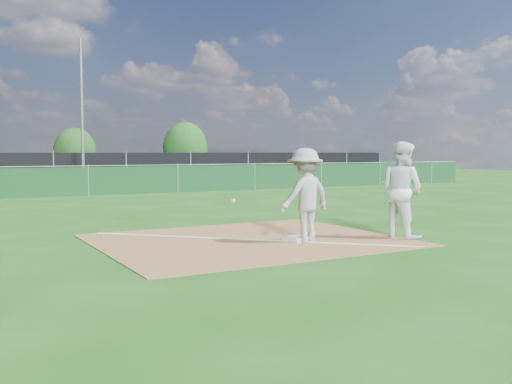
# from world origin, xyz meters

# --- Properties ---
(ground) EXTENTS (90.00, 90.00, 0.00)m
(ground) POSITION_xyz_m (0.00, 10.00, 0.00)
(ground) COLOR #164C10
(ground) RESTS_ON ground
(infield_dirt) EXTENTS (6.00, 5.00, 0.02)m
(infield_dirt) POSITION_xyz_m (0.00, 1.00, 0.01)
(infield_dirt) COLOR brown
(infield_dirt) RESTS_ON ground
(foul_line) EXTENTS (5.01, 5.01, 0.01)m
(foul_line) POSITION_xyz_m (0.00, 1.00, 0.03)
(foul_line) COLOR white
(foul_line) RESTS_ON infield_dirt
(green_fence) EXTENTS (44.00, 0.05, 1.20)m
(green_fence) POSITION_xyz_m (0.00, 15.00, 0.60)
(green_fence) COLOR #0F371A
(green_fence) RESTS_ON ground
(black_fence) EXTENTS (46.00, 0.04, 1.80)m
(black_fence) POSITION_xyz_m (0.00, 23.00, 0.90)
(black_fence) COLOR black
(black_fence) RESTS_ON ground
(parking_lot) EXTENTS (46.00, 9.00, 0.01)m
(parking_lot) POSITION_xyz_m (0.00, 28.00, 0.01)
(parking_lot) COLOR black
(parking_lot) RESTS_ON ground
(light_pole) EXTENTS (0.16, 0.16, 8.00)m
(light_pole) POSITION_xyz_m (1.50, 22.70, 4.00)
(light_pole) COLOR slate
(light_pole) RESTS_ON ground
(first_base) EXTENTS (0.52, 0.52, 0.09)m
(first_base) POSITION_xyz_m (0.78, 0.37, 0.06)
(first_base) COLOR white
(first_base) RESTS_ON infield_dirt
(play_at_first) EXTENTS (2.42, 0.88, 1.88)m
(play_at_first) POSITION_xyz_m (0.88, 0.22, 0.96)
(play_at_first) COLOR #ACACAE
(play_at_first) RESTS_ON infield_dirt
(runner) EXTENTS (0.94, 1.12, 2.05)m
(runner) POSITION_xyz_m (3.01, -0.26, 1.02)
(runner) COLOR white
(runner) RESTS_ON ground
(car_mid) EXTENTS (4.69, 2.33, 1.48)m
(car_mid) POSITION_xyz_m (-1.49, 27.34, 0.75)
(car_mid) COLOR black
(car_mid) RESTS_ON parking_lot
(car_right) EXTENTS (4.38, 2.35, 1.21)m
(car_right) POSITION_xyz_m (6.61, 28.34, 0.61)
(car_right) COLOR black
(car_right) RESTS_ON parking_lot
(tree_mid) EXTENTS (3.06, 3.06, 3.63)m
(tree_mid) POSITION_xyz_m (3.39, 33.81, 1.87)
(tree_mid) COLOR #382316
(tree_mid) RESTS_ON ground
(tree_right) EXTENTS (3.60, 3.60, 4.27)m
(tree_right) POSITION_xyz_m (12.23, 34.16, 2.20)
(tree_right) COLOR #382316
(tree_right) RESTS_ON ground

